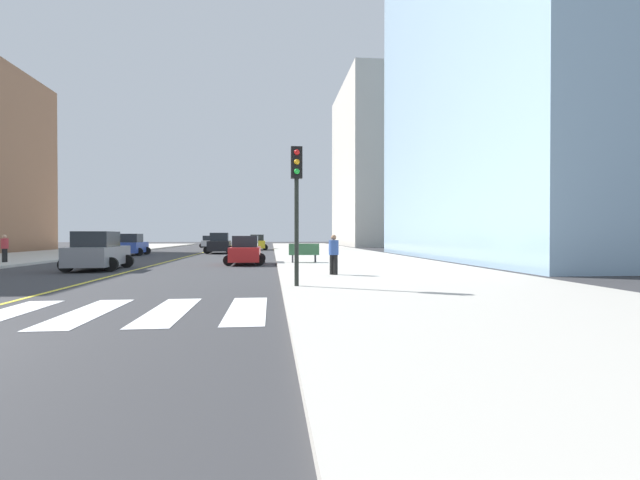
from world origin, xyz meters
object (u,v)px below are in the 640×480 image
object	(u,v)px
park_bench	(304,253)
car_blue_fourth	(131,245)
car_silver_nearest	(209,242)
traffic_light_near_corner	(297,188)
car_black_third	(219,244)
car_yellow_fifth	(257,243)
car_red_second	(245,251)
pedestrian_waiting_east	(334,253)
car_gray_sixth	(98,252)
pedestrian_walking_west	(5,247)

from	to	relation	value
park_bench	car_blue_fourth	bearing A→B (deg)	47.57
car_silver_nearest	traffic_light_near_corner	bearing A→B (deg)	-80.60
car_black_third	park_bench	xyz separation A→B (m)	(6.93, -17.65, -0.24)
car_yellow_fifth	park_bench	bearing A→B (deg)	95.68
car_red_second	pedestrian_waiting_east	size ratio (longest dim) A/B	2.36
car_silver_nearest	car_gray_sixth	distance (m)	40.67
pedestrian_waiting_east	car_gray_sixth	bearing A→B (deg)	10.65
car_gray_sixth	car_yellow_fifth	bearing A→B (deg)	74.86
pedestrian_waiting_east	pedestrian_walking_west	xyz separation A→B (m)	(-18.44, 10.49, 0.00)
car_blue_fourth	traffic_light_near_corner	xyz separation A→B (m)	(12.99, -26.42, 2.40)
car_blue_fourth	traffic_light_near_corner	distance (m)	29.54
car_red_second	car_yellow_fifth	world-z (taller)	car_yellow_fifth
car_black_third	car_blue_fourth	world-z (taller)	car_black_third
car_red_second	car_blue_fourth	size ratio (longest dim) A/B	0.91
car_red_second	pedestrian_walking_west	size ratio (longest dim) A/B	2.35
car_red_second	car_yellow_fifth	bearing A→B (deg)	-89.74
car_red_second	pedestrian_walking_west	xyz separation A→B (m)	(-14.33, 1.28, 0.25)
park_bench	pedestrian_walking_west	bearing A→B (deg)	85.73
car_yellow_fifth	car_gray_sixth	distance (m)	30.93
car_yellow_fifth	traffic_light_near_corner	bearing A→B (deg)	91.75
car_silver_nearest	car_yellow_fifth	xyz separation A→B (m)	(7.08, -10.57, 0.07)
car_silver_nearest	car_gray_sixth	world-z (taller)	car_gray_sixth
car_black_third	pedestrian_walking_west	world-z (taller)	car_black_third
car_blue_fourth	pedestrian_waiting_east	world-z (taller)	car_blue_fourth
car_red_second	car_blue_fourth	xyz separation A→B (m)	(-10.63, 13.28, 0.07)
car_black_third	car_gray_sixth	xyz separation A→B (m)	(-3.78, -20.34, -0.02)
pedestrian_walking_west	car_blue_fourth	bearing A→B (deg)	167.87
traffic_light_near_corner	pedestrian_waiting_east	xyz separation A→B (m)	(1.74, 3.92, -2.23)
car_gray_sixth	car_blue_fourth	bearing A→B (deg)	99.55
car_blue_fourth	park_bench	xyz separation A→B (m)	(14.12, -14.17, -0.19)
car_red_second	car_yellow_fifth	xyz separation A→B (m)	(-0.13, 26.52, 0.05)
car_black_third	pedestrian_waiting_east	world-z (taller)	car_black_third
car_gray_sixth	park_bench	size ratio (longest dim) A/B	2.43
car_blue_fourth	park_bench	world-z (taller)	car_blue_fourth
car_red_second	traffic_light_near_corner	size ratio (longest dim) A/B	0.87
car_yellow_fifth	pedestrian_walking_west	bearing A→B (deg)	58.80
car_silver_nearest	car_red_second	bearing A→B (deg)	-80.39
car_yellow_fifth	pedestrian_waiting_east	bearing A→B (deg)	94.92
car_gray_sixth	park_bench	bearing A→B (deg)	12.23
car_gray_sixth	traffic_light_near_corner	xyz separation A→B (m)	(9.58, -9.55, 2.36)
traffic_light_near_corner	car_blue_fourth	bearing A→B (deg)	-63.81
park_bench	car_red_second	bearing A→B (deg)	78.31
car_red_second	car_black_third	world-z (taller)	car_black_third
car_red_second	park_bench	size ratio (longest dim) A/B	2.12
park_bench	pedestrian_waiting_east	xyz separation A→B (m)	(0.62, -8.32, 0.36)
car_red_second	park_bench	world-z (taller)	car_red_second
car_red_second	car_blue_fourth	world-z (taller)	car_blue_fourth
car_silver_nearest	park_bench	xyz separation A→B (m)	(10.70, -37.98, -0.10)
pedestrian_walking_west	pedestrian_waiting_east	bearing A→B (deg)	65.36
car_black_third	car_blue_fourth	size ratio (longest dim) A/B	1.07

